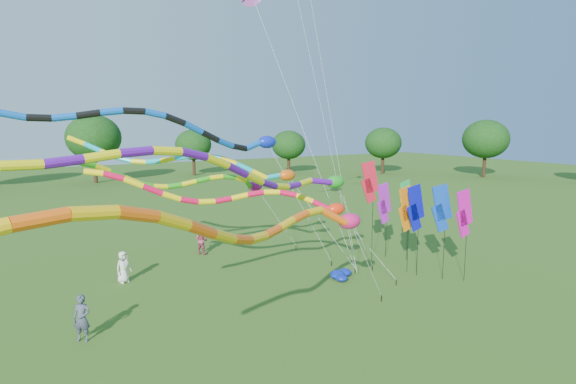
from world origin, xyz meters
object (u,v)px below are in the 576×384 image
person_c (202,240)px  person_a (123,267)px  person_b (82,318)px  tube_kite_red (251,198)px  tube_kite_orange (271,223)px  blue_nylon_heap (343,274)px

person_c → person_a: bearing=88.3°
person_c → person_b: bearing=106.9°
tube_kite_red → person_c: tube_kite_red is taller
tube_kite_red → tube_kite_orange: (-2.89, -7.22, 0.46)m
tube_kite_orange → person_c: 16.34m
tube_kite_orange → person_a: 13.19m
tube_kite_red → tube_kite_orange: size_ratio=0.90×
person_a → person_c: person_c is taller
tube_kite_orange → person_b: size_ratio=8.40×
tube_kite_orange → person_c: (3.45, 15.39, -4.27)m
tube_kite_orange → person_a: (-1.90, 12.31, -4.33)m
blue_nylon_heap → person_b: person_b is taller
tube_kite_red → person_a: tube_kite_red is taller
tube_kite_red → person_b: tube_kite_red is taller
tube_kite_red → tube_kite_orange: bearing=-93.4°
person_a → blue_nylon_heap: bearing=-48.1°
person_a → person_c: (5.35, 3.08, 0.06)m
tube_kite_red → tube_kite_orange: tube_kite_orange is taller
person_b → person_a: bearing=100.4°
blue_nylon_heap → tube_kite_red: bearing=179.8°
person_b → person_c: bearing=83.3°
person_b → person_c: person_b is taller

